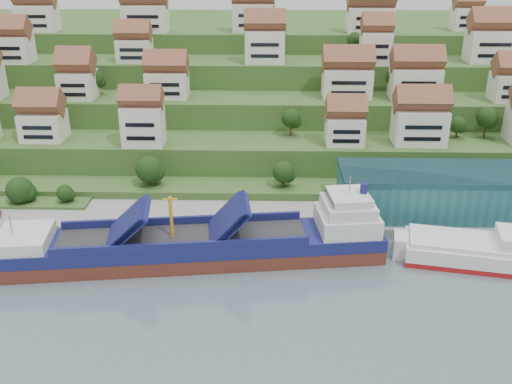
{
  "coord_description": "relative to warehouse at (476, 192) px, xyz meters",
  "views": [
    {
      "loc": [
        6.07,
        -99.0,
        58.43
      ],
      "look_at": [
        3.33,
        14.0,
        8.0
      ],
      "focal_mm": 40.0,
      "sensor_mm": 36.0,
      "label": 1
    }
  ],
  "objects": [
    {
      "name": "flagpole",
      "position": [
        -33.89,
        -7.0,
        -0.32
      ],
      "size": [
        1.28,
        0.16,
        8.0
      ],
      "color": "gray",
      "rests_on": "quay"
    },
    {
      "name": "warehouse",
      "position": [
        0.0,
        0.0,
        0.0
      ],
      "size": [
        60.0,
        15.0,
        10.0
      ],
      "primitive_type": "cube",
      "color": "#235C5F",
      "rests_on": "quay"
    },
    {
      "name": "quay",
      "position": [
        -32.0,
        -2.0,
        -6.1
      ],
      "size": [
        180.0,
        14.0,
        2.2
      ],
      "primitive_type": "cube",
      "color": "gray",
      "rests_on": "ground"
    },
    {
      "name": "ground",
      "position": [
        -52.0,
        -17.0,
        -7.2
      ],
      "size": [
        300.0,
        300.0,
        0.0
      ],
      "primitive_type": "plane",
      "color": "slate",
      "rests_on": "ground"
    },
    {
      "name": "hillside_trees",
      "position": [
        -67.85,
        23.72,
        7.64
      ],
      "size": [
        138.34,
        62.43,
        30.46
      ],
      "color": "#1C3C14",
      "rests_on": "ground"
    },
    {
      "name": "hillside_village",
      "position": [
        -49.64,
        45.23,
        17.77
      ],
      "size": [
        157.6,
        64.39,
        28.6
      ],
      "color": "silver",
      "rests_on": "ground"
    },
    {
      "name": "hillside",
      "position": [
        -52.0,
        86.55,
        3.46
      ],
      "size": [
        260.0,
        128.0,
        31.0
      ],
      "color": "#2D4C1E",
      "rests_on": "ground"
    },
    {
      "name": "cargo_ship",
      "position": [
        -58.64,
        -18.21,
        -4.02
      ],
      "size": [
        75.63,
        20.62,
        16.54
      ],
      "rotation": [
        0.0,
        0.0,
        0.12
      ],
      "color": "#58261B",
      "rests_on": "ground"
    },
    {
      "name": "second_ship",
      "position": [
        -4.43,
        -18.17,
        -4.8
      ],
      "size": [
        28.87,
        15.22,
        7.96
      ],
      "rotation": [
        0.0,
        0.0,
        -0.19
      ],
      "color": "maroon",
      "rests_on": "ground"
    }
  ]
}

